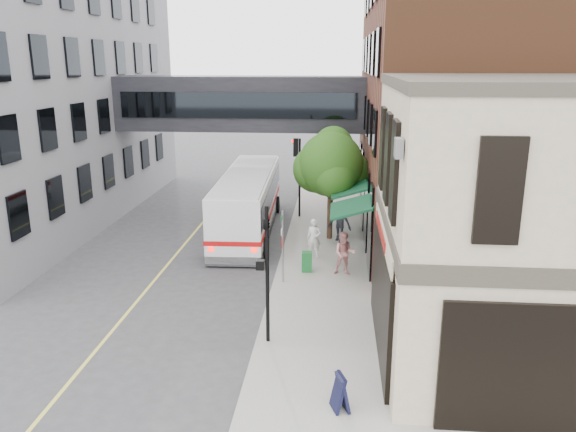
% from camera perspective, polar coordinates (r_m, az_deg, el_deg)
% --- Properties ---
extents(ground, '(120.00, 120.00, 0.00)m').
position_cam_1_polar(ground, '(16.96, -4.29, -16.09)').
color(ground, '#38383A').
rests_on(ground, ground).
extents(sidewalk_main, '(4.00, 60.00, 0.15)m').
position_cam_1_polar(sidewalk_main, '(29.58, 3.86, -1.79)').
color(sidewalk_main, gray).
rests_on(sidewalk_main, ground).
extents(corner_building, '(10.19, 8.12, 8.45)m').
position_cam_1_polar(corner_building, '(18.10, 25.86, -1.00)').
color(corner_building, tan).
rests_on(corner_building, ground).
extents(brick_building, '(13.76, 18.00, 14.00)m').
position_cam_1_polar(brick_building, '(30.24, 19.75, 11.09)').
color(brick_building, '#562F1B').
rests_on(brick_building, ground).
extents(skyway_bridge, '(14.00, 3.18, 3.00)m').
position_cam_1_polar(skyway_bridge, '(32.78, -4.71, 11.36)').
color(skyway_bridge, black).
rests_on(skyway_bridge, ground).
extents(traffic_signal_near, '(0.44, 0.22, 4.60)m').
position_cam_1_polar(traffic_signal_near, '(17.40, -2.24, -4.28)').
color(traffic_signal_near, black).
rests_on(traffic_signal_near, sidewalk_main).
extents(traffic_signal_far, '(0.53, 0.28, 4.50)m').
position_cam_1_polar(traffic_signal_far, '(31.80, 0.94, 5.53)').
color(traffic_signal_far, black).
rests_on(traffic_signal_far, sidewalk_main).
extents(street_sign_pole, '(0.08, 0.75, 3.00)m').
position_cam_1_polar(street_sign_pole, '(22.44, -0.56, -2.48)').
color(street_sign_pole, gray).
rests_on(street_sign_pole, sidewalk_main).
extents(street_tree, '(3.80, 3.20, 5.60)m').
position_cam_1_polar(street_tree, '(27.90, 4.37, 5.26)').
color(street_tree, '#382619').
rests_on(street_tree, sidewalk_main).
extents(lane_marking, '(0.12, 40.00, 0.01)m').
position_cam_1_polar(lane_marking, '(26.87, -11.47, -4.05)').
color(lane_marking, '#D8CC4C').
rests_on(lane_marking, ground).
extents(bus, '(3.10, 11.58, 3.10)m').
position_cam_1_polar(bus, '(29.87, -4.09, 1.69)').
color(bus, white).
rests_on(bus, ground).
extents(pedestrian_a, '(0.69, 0.48, 1.78)m').
position_cam_1_polar(pedestrian_a, '(25.65, 2.64, -2.26)').
color(pedestrian_a, white).
rests_on(pedestrian_a, sidewalk_main).
extents(pedestrian_b, '(0.90, 0.71, 1.85)m').
position_cam_1_polar(pedestrian_b, '(23.66, 5.76, -3.79)').
color(pedestrian_b, '#DB918E').
rests_on(pedestrian_b, sidewalk_main).
extents(pedestrian_c, '(1.42, 1.13, 1.93)m').
position_cam_1_polar(pedestrian_c, '(27.96, 5.26, -0.63)').
color(pedestrian_c, black).
rests_on(pedestrian_c, sidewalk_main).
extents(newspaper_box, '(0.45, 0.41, 0.86)m').
position_cam_1_polar(newspaper_box, '(24.02, 1.92, -4.66)').
color(newspaper_box, '#166228').
rests_on(newspaper_box, sidewalk_main).
extents(sandwich_board, '(0.53, 0.65, 0.99)m').
position_cam_1_polar(sandwich_board, '(15.17, 5.34, -17.42)').
color(sandwich_board, black).
rests_on(sandwich_board, sidewalk_main).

